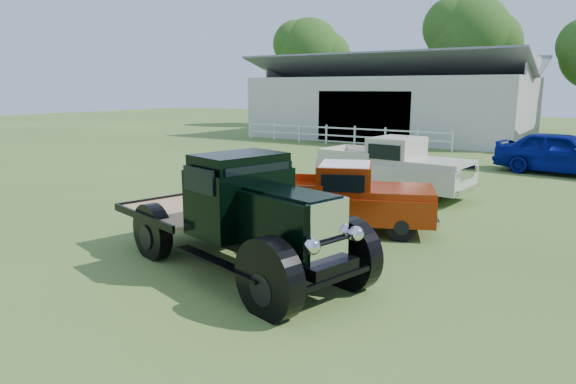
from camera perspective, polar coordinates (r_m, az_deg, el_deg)
The scene contains 9 objects.
ground at distance 11.75m, azimuth -4.01°, elevation -5.90°, with size 120.00×120.00×0.00m, color #44672B.
shed_left at distance 37.57m, azimuth 11.53°, elevation 10.21°, with size 18.80×10.20×5.60m, color #B3B5A7, non-canonical shape.
fence_rail at distance 32.63m, azimuth 5.83°, elevation 6.34°, with size 14.20×0.16×1.20m, color white, non-canonical shape.
tree_a at distance 48.74m, azimuth 2.34°, elevation 13.56°, with size 6.30×6.30×10.50m, color #17470E, non-canonical shape.
tree_b at distance 44.34m, azimuth 19.32°, elevation 13.79°, with size 6.90×6.90×11.50m, color #17470E, non-canonical shape.
vintage_flatbed at distance 9.98m, azimuth -5.74°, elevation -2.23°, with size 5.81×2.30×2.30m, color black, non-canonical shape.
red_pickup at distance 12.84m, azimuth 5.90°, elevation -0.50°, with size 4.68×1.80×1.71m, color #992708, non-canonical shape.
white_pickup at distance 17.34m, azimuth 11.60°, elevation 2.77°, with size 5.15×2.00×1.89m, color beige, non-canonical shape.
misc_car_blue at distance 23.87m, azimuth 28.21°, elevation 3.83°, with size 2.08×5.18×1.76m, color #050F77.
Camera 1 is at (6.75, -8.96, 3.51)m, focal length 32.00 mm.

